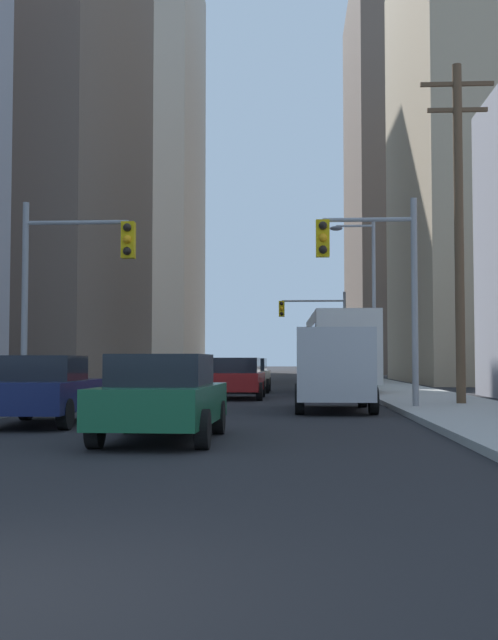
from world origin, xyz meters
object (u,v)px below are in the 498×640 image
(city_bus, at_px, (338,349))
(traffic_signal_near_left, at_px, (72,270))
(sedan_navy, at_px, (44,390))
(sedan_red, at_px, (238,378))
(cargo_van_silver, at_px, (333,365))
(traffic_signal_far_right, at_px, (316,321))
(sedan_green, at_px, (162,397))
(traffic_signal_near_right, at_px, (372,269))
(sedan_beige, at_px, (248,375))

(city_bus, relative_size, traffic_signal_near_left, 1.92)
(city_bus, distance_m, sedan_navy, 20.08)
(sedan_red, distance_m, traffic_signal_near_left, 8.86)
(cargo_van_silver, height_order, traffic_signal_far_right, traffic_signal_far_right)
(sedan_green, relative_size, sedan_navy, 1.00)
(sedan_navy, height_order, sedan_red, same)
(traffic_signal_near_right, xyz_separation_m, traffic_signal_far_right, (-0.75, 30.59, 0.08))
(sedan_beige, bearing_deg, sedan_green, -90.72)
(sedan_navy, bearing_deg, traffic_signal_near_right, 33.83)
(sedan_red, bearing_deg, sedan_beige, 89.65)
(cargo_van_silver, xyz_separation_m, sedan_beige, (-3.15, 13.13, -0.52))
(cargo_van_silver, xyz_separation_m, sedan_green, (-3.42, -8.72, -0.52))
(traffic_signal_near_left, bearing_deg, sedan_navy, -80.55)
(city_bus, relative_size, traffic_signal_far_right, 1.92)
(sedan_navy, relative_size, traffic_signal_near_left, 0.71)
(sedan_beige, xyz_separation_m, traffic_signal_near_left, (-4.33, -13.26, 3.25))
(traffic_signal_near_right, bearing_deg, sedan_beige, 107.83)
(sedan_navy, bearing_deg, sedan_red, 74.31)
(sedan_beige, xyz_separation_m, traffic_signal_far_right, (3.52, 17.32, 3.30))
(cargo_van_silver, bearing_deg, sedan_green, -111.45)
(city_bus, height_order, traffic_signal_far_right, traffic_signal_far_right)
(cargo_van_silver, height_order, sedan_beige, cargo_van_silver)
(sedan_red, bearing_deg, traffic_signal_near_left, -121.41)
(cargo_van_silver, relative_size, sedan_red, 1.24)
(sedan_red, xyz_separation_m, traffic_signal_near_right, (4.30, -7.03, 3.22))
(city_bus, bearing_deg, traffic_signal_near_left, -122.04)
(city_bus, bearing_deg, cargo_van_silver, -93.89)
(traffic_signal_near_left, height_order, traffic_signal_far_right, same)
(sedan_navy, height_order, sedan_beige, same)
(sedan_navy, bearing_deg, city_bus, 67.96)
(sedan_green, distance_m, traffic_signal_far_right, 39.49)
(cargo_van_silver, distance_m, traffic_signal_near_left, 7.97)
(cargo_van_silver, height_order, sedan_navy, cargo_van_silver)
(traffic_signal_near_left, bearing_deg, cargo_van_silver, 1.00)
(sedan_green, height_order, sedan_red, same)
(sedan_beige, bearing_deg, sedan_navy, -100.65)
(cargo_van_silver, xyz_separation_m, sedan_navy, (-6.62, -5.31, -0.52))
(sedan_navy, distance_m, sedan_beige, 18.77)
(city_bus, relative_size, sedan_green, 2.72)
(sedan_beige, xyz_separation_m, traffic_signal_near_right, (4.26, -13.26, 3.22))
(sedan_navy, distance_m, traffic_signal_far_right, 36.59)
(cargo_van_silver, bearing_deg, city_bus, 86.11)
(sedan_green, height_order, sedan_navy, same)
(traffic_signal_near_right, bearing_deg, cargo_van_silver, 173.32)
(cargo_van_silver, relative_size, sedan_navy, 1.23)
(sedan_navy, distance_m, sedan_red, 12.69)
(sedan_green, bearing_deg, sedan_red, 89.14)
(sedan_navy, xyz_separation_m, traffic_signal_near_right, (7.73, 5.18, 3.22))
(traffic_signal_near_left, bearing_deg, city_bus, 57.96)
(cargo_van_silver, relative_size, traffic_signal_near_left, 0.87)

